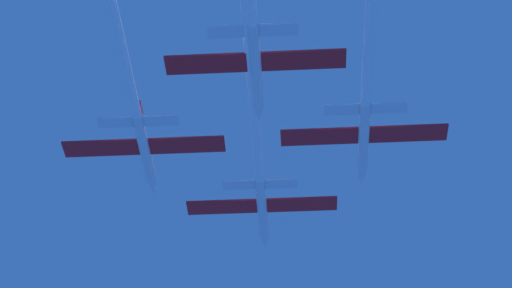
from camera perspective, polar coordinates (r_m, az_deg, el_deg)
The scene contains 3 objects.
jet_lead at distance 101.49m, azimuth -0.14°, elevation 2.45°, with size 20.08×66.85×3.33m.
jet_left_wing at distance 93.54m, azimuth -9.31°, elevation 8.21°, with size 20.08×70.42×3.33m.
jet_right_wing at distance 91.57m, azimuth 7.59°, elevation 8.86°, with size 20.08×68.24×3.33m.
Camera 1 is at (4.44, -92.21, -70.87)m, focal length 60.62 mm.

